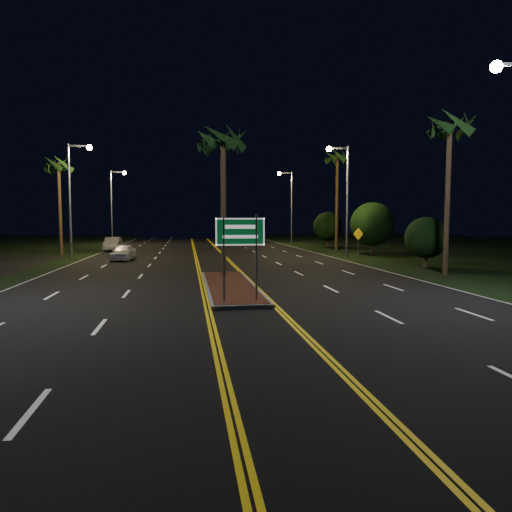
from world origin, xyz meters
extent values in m
plane|color=black|center=(0.00, 0.00, 0.00)|extent=(120.00, 120.00, 0.00)
cube|color=gray|center=(0.00, 7.00, 0.07)|extent=(2.25, 10.25, 0.15)
cube|color=#592819|center=(0.00, 7.00, 0.16)|extent=(2.00, 10.00, 0.02)
cylinder|color=gray|center=(-0.60, 2.80, 1.75)|extent=(0.08, 0.08, 3.20)
cylinder|color=gray|center=(0.60, 2.80, 1.75)|extent=(0.08, 0.08, 3.20)
cube|color=#07471E|center=(0.00, 2.80, 2.70)|extent=(1.80, 0.04, 1.00)
cube|color=white|center=(0.00, 2.77, 2.70)|extent=(1.80, 0.01, 1.00)
cylinder|color=gray|center=(-11.00, 24.00, 4.50)|extent=(0.18, 0.18, 9.00)
cube|color=gray|center=(-10.20, 24.00, 8.85)|extent=(1.60, 0.12, 0.12)
sphere|color=#FFD272|center=(-9.40, 24.00, 8.75)|extent=(0.44, 0.44, 0.44)
cylinder|color=gray|center=(-11.00, 44.00, 4.50)|extent=(0.18, 0.18, 9.00)
cube|color=gray|center=(-10.20, 44.00, 8.85)|extent=(1.60, 0.12, 0.12)
sphere|color=#FFD272|center=(-9.40, 44.00, 8.75)|extent=(0.44, 0.44, 0.44)
sphere|color=white|center=(9.40, 2.00, 8.75)|extent=(0.44, 0.44, 0.44)
cylinder|color=gray|center=(11.00, 22.00, 4.50)|extent=(0.18, 0.18, 9.00)
cube|color=gray|center=(10.20, 22.00, 8.85)|extent=(1.60, 0.12, 0.12)
sphere|color=#FFD272|center=(9.40, 22.00, 8.75)|extent=(0.44, 0.44, 0.44)
cylinder|color=gray|center=(11.00, 42.00, 4.50)|extent=(0.18, 0.18, 9.00)
cube|color=gray|center=(10.20, 42.00, 8.85)|extent=(1.60, 0.12, 0.12)
sphere|color=#FFD272|center=(9.40, 42.00, 8.75)|extent=(0.44, 0.44, 0.44)
cylinder|color=#382819|center=(0.00, 10.50, 3.75)|extent=(0.28, 0.28, 7.50)
cylinder|color=#382819|center=(-12.80, 28.00, 4.00)|extent=(0.28, 0.28, 8.00)
cylinder|color=#382819|center=(12.50, 10.00, 4.25)|extent=(0.28, 0.28, 8.50)
cylinder|color=#382819|center=(12.80, 30.00, 4.75)|extent=(0.28, 0.28, 9.50)
cylinder|color=#382819|center=(13.50, 14.00, 0.45)|extent=(0.24, 0.24, 0.90)
sphere|color=black|center=(13.50, 14.00, 1.95)|extent=(2.70, 2.70, 2.70)
cylinder|color=#382819|center=(14.00, 24.00, 0.63)|extent=(0.24, 0.24, 1.26)
sphere|color=black|center=(14.00, 24.00, 2.73)|extent=(3.78, 3.78, 3.78)
cylinder|color=#382819|center=(13.80, 36.00, 0.54)|extent=(0.24, 0.24, 1.08)
sphere|color=black|center=(13.80, 36.00, 2.34)|extent=(3.24, 3.24, 3.24)
imported|color=silver|center=(-6.80, 22.25, 0.72)|extent=(2.27, 4.49, 1.44)
imported|color=#AFB1B9|center=(-9.34, 33.67, 0.78)|extent=(2.10, 4.73, 1.57)
cylinder|color=gray|center=(12.27, 22.74, 1.05)|extent=(0.07, 0.07, 2.11)
cube|color=#FBA80D|center=(12.27, 22.72, 1.92)|extent=(0.96, 0.38, 1.02)
camera|label=1|loc=(-1.91, -13.74, 3.16)|focal=32.00mm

